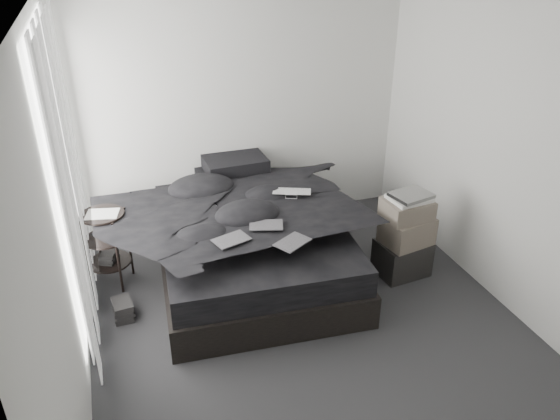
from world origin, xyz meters
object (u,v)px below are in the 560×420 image
object	(u,v)px
laptop	(292,187)
bed	(251,256)
box_lower	(402,257)
side_stand	(108,249)

from	to	relation	value
laptop	bed	bearing A→B (deg)	-154.50
bed	box_lower	size ratio (longest dim) A/B	4.85
laptop	box_lower	bearing A→B (deg)	-7.01
bed	box_lower	bearing A→B (deg)	-16.08
bed	box_lower	world-z (taller)	box_lower
bed	laptop	size ratio (longest dim) A/B	6.24
laptop	box_lower	xyz separation A→B (m)	(0.97, -0.54, -0.67)
side_stand	box_lower	size ratio (longest dim) A/B	1.55
laptop	side_stand	distance (m)	1.83
bed	laptop	xyz separation A→B (m)	(0.43, 0.03, 0.69)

